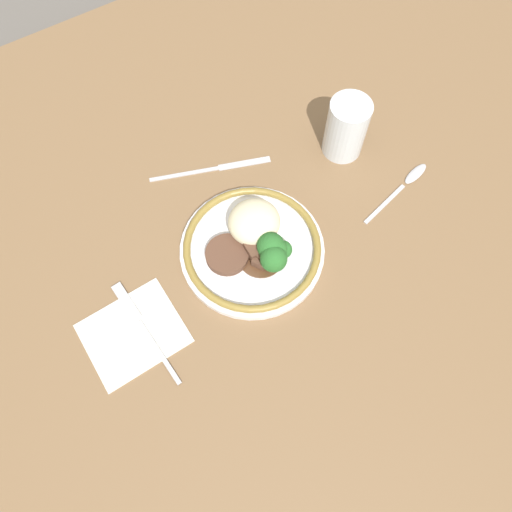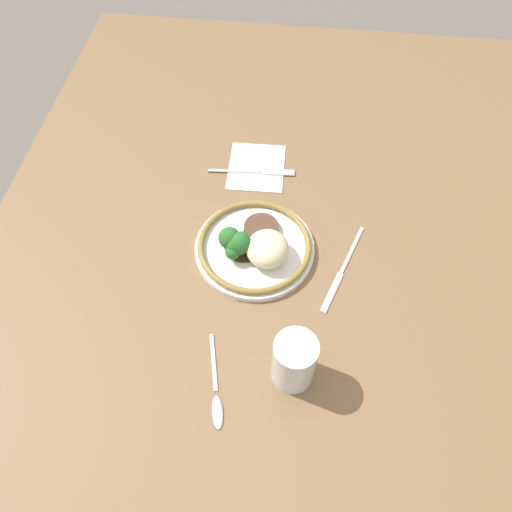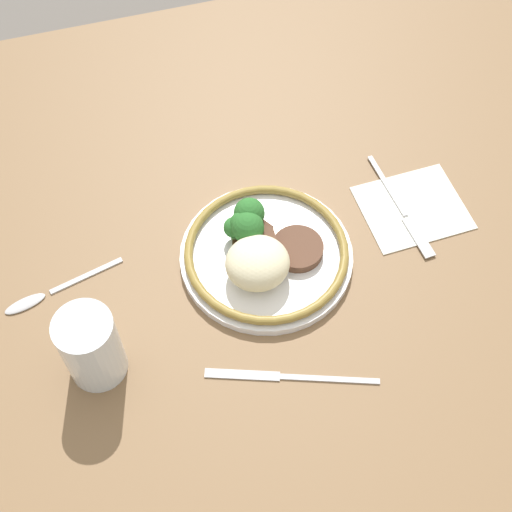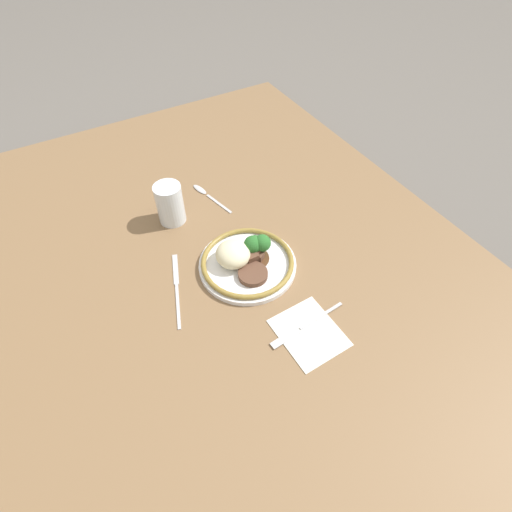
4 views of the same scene
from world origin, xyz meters
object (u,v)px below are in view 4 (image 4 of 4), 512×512
juice_glass (170,205)px  spoon (204,193)px  plate (247,259)px  fork (301,328)px  knife (177,286)px

juice_glass → spoon: 0.14m
plate → spoon: (0.29, -0.03, -0.02)m
plate → spoon: bearing=-4.9°
plate → fork: (-0.21, -0.01, -0.02)m
knife → fork: bearing=-122.5°
plate → fork: size_ratio=1.23×
knife → juice_glass: bearing=-0.6°
fork → knife: fork is taller
juice_glass → plate: bearing=-158.6°
knife → spoon: bearing=-16.4°
plate → fork: bearing=-176.6°
spoon → fork: bearing=164.9°
juice_glass → spoon: juice_glass is taller
fork → knife: bearing=-56.4°
plate → juice_glass: 0.26m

